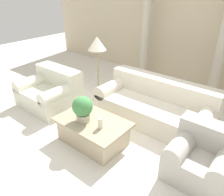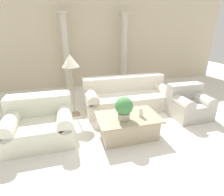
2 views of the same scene
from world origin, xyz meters
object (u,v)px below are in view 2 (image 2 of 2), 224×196
coffee_table (128,126)px  floor_lamp (71,65)px  armchair (188,104)px  loveseat (40,122)px  sofa_long (127,96)px  potted_plant (124,107)px

coffee_table → floor_lamp: 1.83m
coffee_table → armchair: bearing=13.4°
loveseat → floor_lamp: 1.39m
sofa_long → loveseat: same height
loveseat → coffee_table: size_ratio=1.01×
sofa_long → coffee_table: (-0.45, -1.30, -0.10)m
sofa_long → floor_lamp: 1.68m
loveseat → potted_plant: size_ratio=2.76×
potted_plant → armchair: size_ratio=0.51×
loveseat → coffee_table: (1.64, -0.38, -0.12)m
potted_plant → armchair: bearing=15.2°
loveseat → coffee_table: bearing=-13.2°
potted_plant → floor_lamp: 1.62m
coffee_table → potted_plant: 0.47m
armchair → loveseat: bearing=-179.7°
loveseat → floor_lamp: (0.69, 0.79, 0.91)m
coffee_table → floor_lamp: size_ratio=0.82×
sofa_long → armchair: 1.52m
coffee_table → armchair: (1.67, 0.40, 0.11)m
potted_plant → floor_lamp: (-0.83, 1.27, 0.58)m
sofa_long → potted_plant: 1.54m
potted_plant → floor_lamp: floor_lamp is taller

